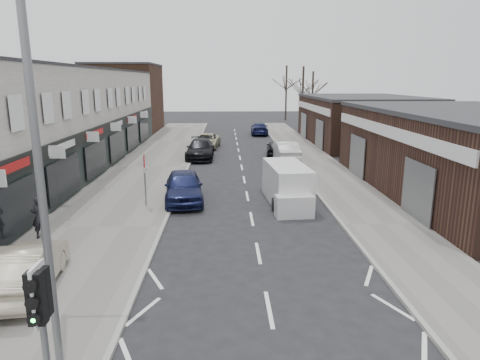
{
  "coord_description": "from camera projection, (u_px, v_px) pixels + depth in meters",
  "views": [
    {
      "loc": [
        -1.19,
        -8.79,
        6.26
      ],
      "look_at": [
        -0.65,
        6.81,
        2.6
      ],
      "focal_mm": 32.0,
      "sensor_mm": 36.0,
      "label": 1
    }
  ],
  "objects": [
    {
      "name": "tree_far_c",
      "position": [
        285.0,
        120.0,
        68.69
      ],
      "size": [
        3.6,
        3.6,
        8.5
      ],
      "primitive_type": null,
      "color": "#382D26",
      "rests_on": "ground"
    },
    {
      "name": "pavement_right",
      "position": [
        319.0,
        166.0,
        31.61
      ],
      "size": [
        3.5,
        64.0,
        0.12
      ],
      "primitive_type": "cube",
      "color": "slate",
      "rests_on": "ground"
    },
    {
      "name": "parked_car_right_c",
      "position": [
        259.0,
        129.0,
        50.14
      ],
      "size": [
        2.19,
        4.94,
        1.41
      ],
      "primitive_type": "imported",
      "rotation": [
        0.0,
        0.0,
        3.1
      ],
      "color": "#13183E",
      "rests_on": "ground"
    },
    {
      "name": "warning_sign",
      "position": [
        145.0,
        165.0,
        21.03
      ],
      "size": [
        0.12,
        0.8,
        2.7
      ],
      "color": "slate",
      "rests_on": "pavement_left"
    },
    {
      "name": "pedestrian",
      "position": [
        40.0,
        217.0,
        16.84
      ],
      "size": [
        0.67,
        0.49,
        1.72
      ],
      "primitive_type": "imported",
      "rotation": [
        0.0,
        0.0,
        3.27
      ],
      "color": "black",
      "rests_on": "pavement_left"
    },
    {
      "name": "sedan_on_pavement",
      "position": [
        26.0,
        268.0,
        12.68
      ],
      "size": [
        1.97,
        4.43,
        1.41
      ],
      "primitive_type": "imported",
      "rotation": [
        0.0,
        0.0,
        3.26
      ],
      "color": "#AA9F88",
      "rests_on": "pavement_left"
    },
    {
      "name": "parked_car_left_b",
      "position": [
        200.0,
        149.0,
        34.79
      ],
      "size": [
        2.21,
        5.34,
        1.55
      ],
      "primitive_type": "imported",
      "rotation": [
        0.0,
        0.0,
        -0.01
      ],
      "color": "black",
      "rests_on": "ground"
    },
    {
      "name": "right_unit_near",
      "position": [
        474.0,
        155.0,
        23.55
      ],
      "size": [
        10.0,
        18.0,
        4.5
      ],
      "primitive_type": "cube",
      "color": "#3A231A",
      "rests_on": "ground"
    },
    {
      "name": "tree_far_a",
      "position": [
        302.0,
        128.0,
        57.03
      ],
      "size": [
        3.6,
        3.6,
        8.0
      ],
      "primitive_type": null,
      "color": "#382D26",
      "rests_on": "ground"
    },
    {
      "name": "pavement_left",
      "position": [
        149.0,
        167.0,
        31.19
      ],
      "size": [
        5.5,
        64.0,
        0.12
      ],
      "primitive_type": "cube",
      "color": "slate",
      "rests_on": "ground"
    },
    {
      "name": "parked_car_left_c",
      "position": [
        207.0,
        141.0,
        40.28
      ],
      "size": [
        2.69,
        5.0,
        1.33
      ],
      "primitive_type": "imported",
      "rotation": [
        0.0,
        0.0,
        -0.1
      ],
      "color": "#ABA789",
      "rests_on": "ground"
    },
    {
      "name": "traffic_light",
      "position": [
        40.0,
        309.0,
        7.36
      ],
      "size": [
        0.28,
        0.6,
        3.1
      ],
      "color": "slate",
      "rests_on": "pavement_left"
    },
    {
      "name": "white_van",
      "position": [
        287.0,
        185.0,
        22.09
      ],
      "size": [
        2.19,
        5.29,
        2.01
      ],
      "rotation": [
        0.0,
        0.0,
        0.09
      ],
      "color": "silver",
      "rests_on": "ground"
    },
    {
      "name": "shop_terrace_left",
      "position": [
        36.0,
        123.0,
        27.74
      ],
      "size": [
        8.0,
        41.0,
        7.1
      ],
      "primitive_type": "cube",
      "color": "beige",
      "rests_on": "ground"
    },
    {
      "name": "parked_car_right_b",
      "position": [
        276.0,
        148.0,
        36.13
      ],
      "size": [
        1.95,
        4.03,
        1.33
      ],
      "primitive_type": "imported",
      "rotation": [
        0.0,
        0.0,
        3.04
      ],
      "color": "black",
      "rests_on": "ground"
    },
    {
      "name": "brick_block_far",
      "position": [
        125.0,
        99.0,
        52.45
      ],
      "size": [
        8.0,
        10.0,
        8.0
      ],
      "primitive_type": "cube",
      "color": "#442B1D",
      "rests_on": "ground"
    },
    {
      "name": "ground",
      "position": [
        278.0,
        354.0,
        10.02
      ],
      "size": [
        160.0,
        160.0,
        0.0
      ],
      "primitive_type": "plane",
      "color": "black",
      "rests_on": "ground"
    },
    {
      "name": "parked_car_right_a",
      "position": [
        285.0,
        151.0,
        33.68
      ],
      "size": [
        1.95,
        4.88,
        1.58
      ],
      "primitive_type": "imported",
      "rotation": [
        0.0,
        0.0,
        3.2
      ],
      "color": "silver",
      "rests_on": "ground"
    },
    {
      "name": "right_unit_far",
      "position": [
        361.0,
        121.0,
        43.01
      ],
      "size": [
        10.0,
        16.0,
        4.5
      ],
      "primitive_type": "cube",
      "color": "#3A231A",
      "rests_on": "ground"
    },
    {
      "name": "parked_car_left_a",
      "position": [
        184.0,
        186.0,
        22.42
      ],
      "size": [
        2.41,
        4.97,
        1.63
      ],
      "primitive_type": "imported",
      "rotation": [
        0.0,
        0.0,
        0.1
      ],
      "color": "#151B43",
      "rests_on": "ground"
    },
    {
      "name": "tree_far_b",
      "position": [
        311.0,
        124.0,
        62.95
      ],
      "size": [
        3.6,
        3.6,
        7.5
      ],
      "primitive_type": null,
      "color": "#382D26",
      "rests_on": "ground"
    },
    {
      "name": "street_lamp",
      "position": [
        48.0,
        169.0,
        8.04
      ],
      "size": [
        2.23,
        0.22,
        8.0
      ],
      "color": "slate",
      "rests_on": "pavement_left"
    }
  ]
}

